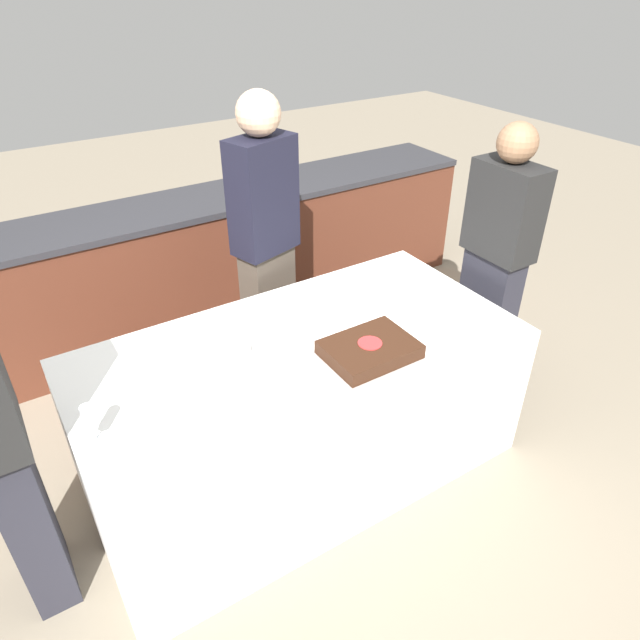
# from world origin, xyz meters

# --- Properties ---
(ground_plane) EXTENTS (14.00, 14.00, 0.00)m
(ground_plane) POSITION_xyz_m (0.00, 0.00, 0.00)
(ground_plane) COLOR gray
(back_counter) EXTENTS (4.40, 0.58, 0.92)m
(back_counter) POSITION_xyz_m (0.00, 1.59, 0.46)
(back_counter) COLOR #5B2D1E
(back_counter) RESTS_ON ground_plane
(dining_table) EXTENTS (2.06, 1.03, 0.77)m
(dining_table) POSITION_xyz_m (0.00, 0.00, 0.38)
(dining_table) COLOR white
(dining_table) RESTS_ON ground_plane
(cake) EXTENTS (0.43, 0.34, 0.07)m
(cake) POSITION_xyz_m (0.22, -0.24, 0.80)
(cake) COLOR #B7B2AD
(cake) RESTS_ON dining_table
(plate_stack) EXTENTS (0.22, 0.22, 0.04)m
(plate_stack) POSITION_xyz_m (-0.32, 0.09, 0.79)
(plate_stack) COLOR white
(plate_stack) RESTS_ON dining_table
(wine_glass) EXTENTS (0.06, 0.06, 0.17)m
(wine_glass) POSITION_xyz_m (-0.95, -0.12, 0.88)
(wine_glass) COLOR white
(wine_glass) RESTS_ON dining_table
(side_plate_near_cake) EXTENTS (0.20, 0.20, 0.00)m
(side_plate_near_cake) POSITION_xyz_m (0.23, 0.09, 0.77)
(side_plate_near_cake) COLOR white
(side_plate_near_cake) RESTS_ON dining_table
(side_plate_right_edge) EXTENTS (0.20, 0.20, 0.00)m
(side_plate_right_edge) POSITION_xyz_m (0.75, 0.02, 0.77)
(side_plate_right_edge) COLOR white
(side_plate_right_edge) RESTS_ON dining_table
(person_cutting_cake) EXTENTS (0.39, 0.29, 1.74)m
(person_cutting_cake) POSITION_xyz_m (0.22, 0.74, 0.92)
(person_cutting_cake) COLOR #4C4238
(person_cutting_cake) RESTS_ON ground_plane
(person_seated_right) EXTENTS (0.20, 0.38, 1.61)m
(person_seated_right) POSITION_xyz_m (1.25, 0.00, 0.83)
(person_seated_right) COLOR #282833
(person_seated_right) RESTS_ON ground_plane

